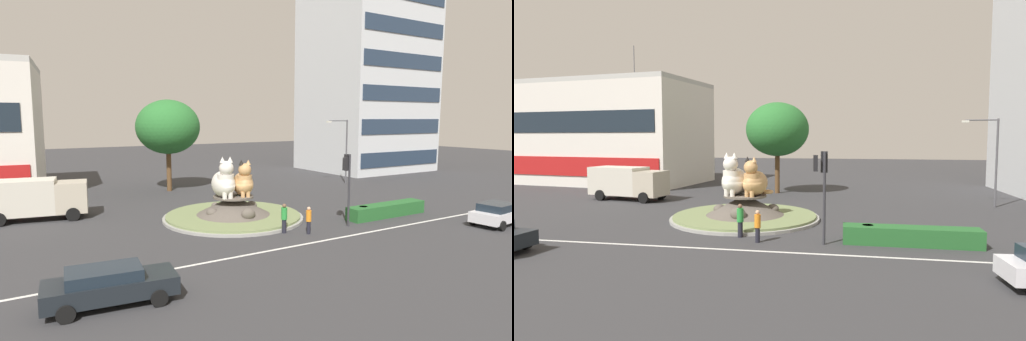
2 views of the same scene
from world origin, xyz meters
The scene contains 16 objects.
ground_plane centered at (0.00, 0.00, 0.00)m, with size 160.00×160.00×0.00m, color #333335.
lane_centreline centered at (0.00, -7.38, 0.00)m, with size 112.00×0.20×0.01m, color silver.
roundabout_island centered at (0.00, -0.01, 0.60)m, with size 9.67×9.67×1.59m.
cat_statue_white centered at (-0.72, -0.06, 2.61)m, with size 2.09×2.87×2.79m.
cat_statue_calico centered at (0.68, -0.23, 2.52)m, with size 2.08×2.53×2.54m.
traffic_light_mast centered at (5.31, -5.53, 3.40)m, with size 0.71×0.62×4.64m.
office_tower centered at (28.62, 16.49, 13.78)m, with size 14.39×12.75×27.56m.
clipped_hedge_strip centered at (9.65, -4.92, 0.45)m, with size 6.62×1.20×0.90m, color #235B28.
broadleaf_tree_behind_island centered at (-0.06, 13.11, 6.08)m, with size 5.99×5.99×8.64m.
streetlight_arm centered at (17.32, 8.03, 4.00)m, with size 2.59×0.42×6.75m.
pedestrian_orange_shirt centered at (2.08, -5.80, 0.88)m, with size 0.32×0.32×1.66m.
pedestrian_green_shirt centered at (0.93, -4.87, 0.95)m, with size 0.36×0.36×1.80m.
sedan_on_far_lane centered at (-10.26, -9.80, 0.77)m, with size 4.95×2.43×1.44m.
hatchback_near_shophouse centered at (13.97, -10.35, 0.78)m, with size 4.18×2.29×1.46m.
delivery_box_truck centered at (-11.91, 6.48, 1.56)m, with size 6.97×3.53×2.80m.
litter_bin centered at (7.58, -4.77, 0.45)m, with size 0.56×0.56×0.90m.
Camera 1 is at (-13.23, -25.54, 6.91)m, focal length 29.70 mm.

